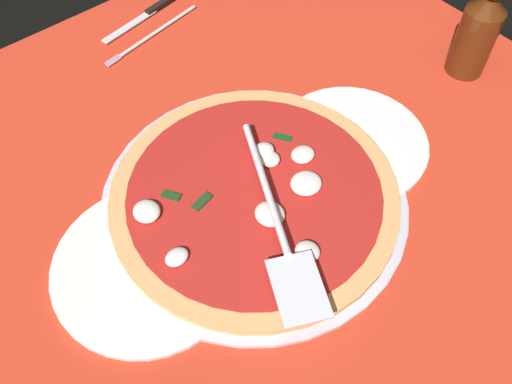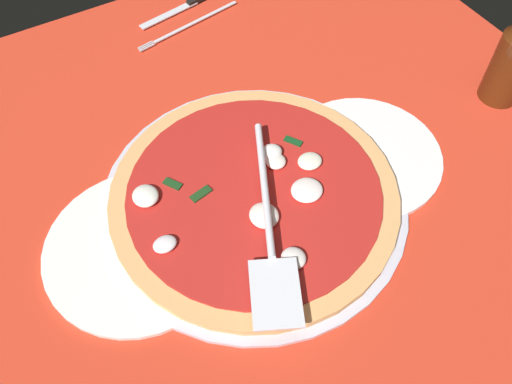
% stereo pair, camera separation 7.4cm
% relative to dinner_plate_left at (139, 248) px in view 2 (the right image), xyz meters
% --- Properties ---
extents(ground_plane, '(1.15, 1.15, 0.01)m').
position_rel_dinner_plate_left_xyz_m(ground_plane, '(0.17, -0.05, -0.01)').
color(ground_plane, red).
extents(checker_pattern, '(1.15, 1.15, 0.00)m').
position_rel_dinner_plate_left_xyz_m(checker_pattern, '(0.17, -0.05, -0.01)').
color(checker_pattern, silver).
rests_on(checker_pattern, ground_plane).
extents(pizza_pan, '(0.43, 0.43, 0.01)m').
position_rel_dinner_plate_left_xyz_m(pizza_pan, '(0.17, -0.01, -0.00)').
color(pizza_pan, silver).
rests_on(pizza_pan, ground_plane).
extents(dinner_plate_left, '(0.25, 0.25, 0.01)m').
position_rel_dinner_plate_left_xyz_m(dinner_plate_left, '(0.00, 0.00, 0.00)').
color(dinner_plate_left, white).
rests_on(dinner_plate_left, ground_plane).
extents(dinner_plate_right, '(0.23, 0.23, 0.01)m').
position_rel_dinner_plate_left_xyz_m(dinner_plate_right, '(0.35, -0.02, 0.00)').
color(dinner_plate_right, white).
rests_on(dinner_plate_right, ground_plane).
extents(pizza, '(0.40, 0.40, 0.03)m').
position_rel_dinner_plate_left_xyz_m(pizza, '(0.17, -0.01, 0.01)').
color(pizza, '#E1A15E').
rests_on(pizza, pizza_pan).
extents(pizza_server, '(0.17, 0.29, 0.01)m').
position_rel_dinner_plate_left_xyz_m(pizza_server, '(0.15, -0.08, 0.04)').
color(pizza_server, silver).
rests_on(pizza_server, pizza).
extents(place_setting_far, '(0.23, 0.14, 0.01)m').
position_rel_dinner_plate_left_xyz_m(place_setting_far, '(0.27, 0.41, -0.00)').
color(place_setting_far, white).
rests_on(place_setting_far, ground_plane).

